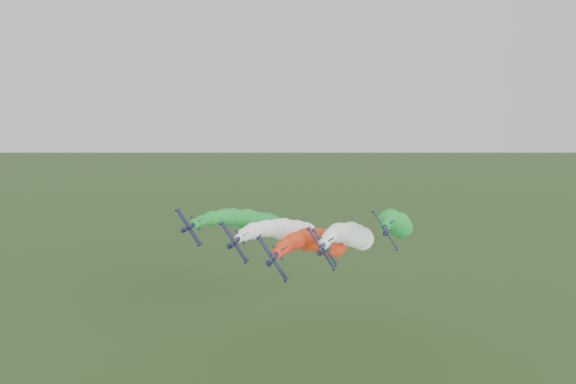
{
  "coord_description": "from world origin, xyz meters",
  "views": [
    {
      "loc": [
        17.44,
        -104.54,
        66.24
      ],
      "look_at": [
        -0.37,
        -0.0,
        51.67
      ],
      "focal_mm": 35.0,
      "sensor_mm": 36.0,
      "label": 1
    }
  ],
  "objects_px": {
    "jet_lead": "(321,242)",
    "jet_outer_left": "(253,221)",
    "jet_inner_right": "(352,236)",
    "jet_outer_right": "(396,223)",
    "jet_trail": "(352,236)",
    "jet_inner_left": "(290,232)"
  },
  "relations": [
    {
      "from": "jet_lead",
      "to": "jet_outer_left",
      "type": "height_order",
      "value": "jet_outer_left"
    },
    {
      "from": "jet_outer_left",
      "to": "jet_trail",
      "type": "relative_size",
      "value": 1.0
    },
    {
      "from": "jet_inner_right",
      "to": "jet_inner_left",
      "type": "bearing_deg",
      "value": 170.2
    },
    {
      "from": "jet_inner_left",
      "to": "jet_outer_right",
      "type": "relative_size",
      "value": 1.01
    },
    {
      "from": "jet_inner_right",
      "to": "jet_trail",
      "type": "relative_size",
      "value": 1.0
    },
    {
      "from": "jet_inner_left",
      "to": "jet_inner_right",
      "type": "bearing_deg",
      "value": -9.8
    },
    {
      "from": "jet_inner_left",
      "to": "jet_trail",
      "type": "relative_size",
      "value": 1.0
    },
    {
      "from": "jet_outer_left",
      "to": "jet_trail",
      "type": "xyz_separation_m",
      "value": [
        28.24,
        5.16,
        -4.31
      ]
    },
    {
      "from": "jet_lead",
      "to": "jet_outer_left",
      "type": "relative_size",
      "value": 1.0
    },
    {
      "from": "jet_lead",
      "to": "jet_inner_right",
      "type": "bearing_deg",
      "value": 42.24
    },
    {
      "from": "jet_inner_left",
      "to": "jet_inner_right",
      "type": "height_order",
      "value": "jet_inner_left"
    },
    {
      "from": "jet_lead",
      "to": "jet_outer_right",
      "type": "relative_size",
      "value": 1.0
    },
    {
      "from": "jet_inner_right",
      "to": "jet_lead",
      "type": "bearing_deg",
      "value": -137.76
    },
    {
      "from": "jet_inner_left",
      "to": "jet_trail",
      "type": "xyz_separation_m",
      "value": [
        16.13,
        12.61,
        -3.23
      ]
    },
    {
      "from": "jet_outer_left",
      "to": "jet_outer_right",
      "type": "height_order",
      "value": "jet_outer_right"
    },
    {
      "from": "jet_lead",
      "to": "jet_outer_right",
      "type": "height_order",
      "value": "jet_outer_right"
    },
    {
      "from": "jet_inner_left",
      "to": "jet_trail",
      "type": "bearing_deg",
      "value": 38.03
    },
    {
      "from": "jet_lead",
      "to": "jet_outer_left",
      "type": "xyz_separation_m",
      "value": [
        -21.55,
        17.05,
        1.34
      ]
    },
    {
      "from": "jet_inner_right",
      "to": "jet_outer_right",
      "type": "height_order",
      "value": "jet_outer_right"
    },
    {
      "from": "jet_outer_left",
      "to": "jet_trail",
      "type": "height_order",
      "value": "jet_outer_left"
    },
    {
      "from": "jet_inner_left",
      "to": "jet_outer_left",
      "type": "xyz_separation_m",
      "value": [
        -12.12,
        7.45,
        1.08
      ]
    },
    {
      "from": "jet_lead",
      "to": "jet_trail",
      "type": "xyz_separation_m",
      "value": [
        6.69,
        22.21,
        -2.97
      ]
    }
  ]
}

